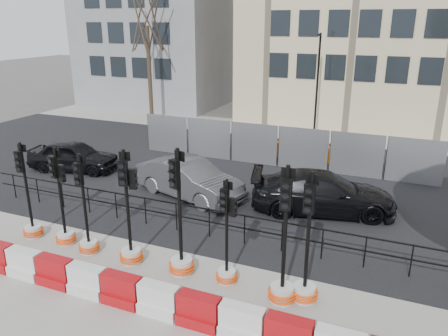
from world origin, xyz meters
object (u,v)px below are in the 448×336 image
at_px(traffic_signal_d, 130,238).
at_px(car_c, 323,193).
at_px(traffic_signal_h, 305,276).
at_px(traffic_signal_a, 31,218).
at_px(car_a, 74,156).

height_order(traffic_signal_d, car_c, traffic_signal_d).
distance_m(traffic_signal_d, traffic_signal_h, 5.00).
relative_size(traffic_signal_d, car_c, 0.62).
bearing_deg(traffic_signal_a, traffic_signal_h, -5.47).
bearing_deg(car_a, traffic_signal_d, -140.29).
distance_m(traffic_signal_h, car_a, 13.44).
bearing_deg(car_a, traffic_signal_h, -126.06).
distance_m(traffic_signal_d, car_a, 9.27).
height_order(traffic_signal_d, car_a, traffic_signal_d).
height_order(traffic_signal_d, traffic_signal_h, traffic_signal_h).
distance_m(traffic_signal_a, traffic_signal_h, 8.85).
bearing_deg(traffic_signal_a, car_c, 28.45).
xyz_separation_m(traffic_signal_h, car_c, (-0.62, 5.55, 0.04)).
xyz_separation_m(traffic_signal_d, traffic_signal_h, (5.00, 0.16, -0.11)).
xyz_separation_m(traffic_signal_a, traffic_signal_h, (8.85, 0.06, 0.05)).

